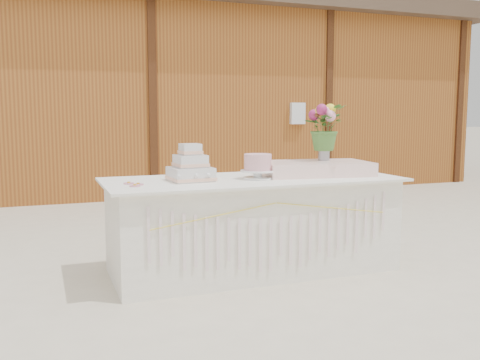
% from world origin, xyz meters
% --- Properties ---
extents(ground, '(80.00, 80.00, 0.00)m').
position_xyz_m(ground, '(0.00, 0.00, 0.00)').
color(ground, beige).
rests_on(ground, ground).
extents(barn, '(12.60, 4.60, 3.30)m').
position_xyz_m(barn, '(-0.01, 5.99, 1.68)').
color(barn, brown).
rests_on(barn, ground).
extents(cake_table, '(2.40, 1.00, 0.77)m').
position_xyz_m(cake_table, '(0.00, -0.00, 0.39)').
color(cake_table, white).
rests_on(cake_table, ground).
extents(wedding_cake, '(0.34, 0.34, 0.29)m').
position_xyz_m(wedding_cake, '(-0.52, 0.01, 0.87)').
color(wedding_cake, silver).
rests_on(wedding_cake, cake_table).
extents(pink_cake_stand, '(0.28, 0.28, 0.20)m').
position_xyz_m(pink_cake_stand, '(0.01, -0.07, 0.88)').
color(pink_cake_stand, white).
rests_on(pink_cake_stand, cake_table).
extents(satin_runner, '(0.97, 0.65, 0.11)m').
position_xyz_m(satin_runner, '(0.58, 0.02, 0.83)').
color(satin_runner, '#FAD3C9').
rests_on(satin_runner, cake_table).
extents(flower_vase, '(0.10, 0.10, 0.14)m').
position_xyz_m(flower_vase, '(0.71, 0.10, 0.95)').
color(flower_vase, '#A6A6AB').
rests_on(flower_vase, satin_runner).
extents(bouquet, '(0.47, 0.45, 0.40)m').
position_xyz_m(bouquet, '(0.71, 0.10, 1.22)').
color(bouquet, '#41712D').
rests_on(bouquet, flower_vase).
extents(loose_flowers, '(0.28, 0.42, 0.02)m').
position_xyz_m(loose_flowers, '(-0.95, 0.01, 0.78)').
color(loose_flowers, '#CE7E91').
rests_on(loose_flowers, cake_table).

